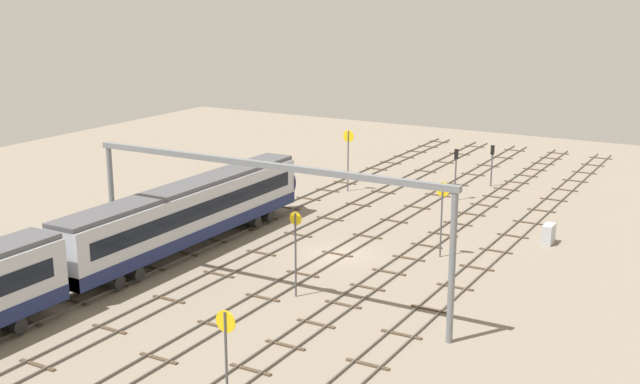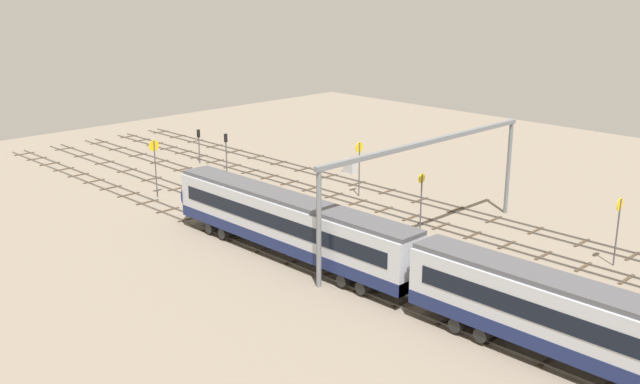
% 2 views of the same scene
% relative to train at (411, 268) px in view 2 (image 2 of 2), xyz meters
% --- Properties ---
extents(ground_plane, '(107.03, 107.03, 0.00)m').
position_rel_train_xyz_m(ground_plane, '(16.31, -9.59, -2.66)').
color(ground_plane, gray).
extents(track_near_foreground, '(91.03, 2.40, 0.16)m').
position_rel_train_xyz_m(track_near_foreground, '(16.31, -19.17, -2.59)').
color(track_near_foreground, '#59544C').
rests_on(track_near_foreground, ground).
extents(track_second_near, '(91.03, 2.40, 0.16)m').
position_rel_train_xyz_m(track_second_near, '(16.31, -14.38, -2.59)').
color(track_second_near, '#59544C').
rests_on(track_second_near, ground).
extents(track_middle, '(91.03, 2.40, 0.16)m').
position_rel_train_xyz_m(track_middle, '(16.31, -9.59, -2.59)').
color(track_middle, '#59544C').
rests_on(track_middle, ground).
extents(track_second_far, '(91.03, 2.40, 0.16)m').
position_rel_train_xyz_m(track_second_far, '(16.31, -4.79, -2.59)').
color(track_second_far, '#59544C').
rests_on(track_second_far, ground).
extents(track_with_train, '(91.03, 2.40, 0.16)m').
position_rel_train_xyz_m(track_with_train, '(16.31, -0.00, -2.59)').
color(track_with_train, '#59544C').
rests_on(track_with_train, ground).
extents(train, '(50.40, 3.24, 4.80)m').
position_rel_train_xyz_m(train, '(0.00, 0.00, 0.00)').
color(train, '#B7BCC6').
rests_on(train, ground).
extents(overhead_gantry, '(0.40, 24.42, 8.63)m').
position_rel_train_xyz_m(overhead_gantry, '(6.42, -9.83, 4.14)').
color(overhead_gantry, slate).
rests_on(overhead_gantry, ground).
extents(speed_sign_near_foreground, '(0.14, 1.05, 5.42)m').
position_rel_train_xyz_m(speed_sign_near_foreground, '(19.45, -16.12, 0.96)').
color(speed_sign_near_foreground, '#4C4C51').
rests_on(speed_sign_near_foreground, ground).
extents(speed_sign_mid_trackside, '(0.14, 1.00, 5.26)m').
position_rel_train_xyz_m(speed_sign_mid_trackside, '(-6.17, -16.37, 0.82)').
color(speed_sign_mid_trackside, '#4C4C51').
rests_on(speed_sign_mid_trackside, ground).
extents(speed_sign_far_trackside, '(0.14, 0.82, 5.38)m').
position_rel_train_xyz_m(speed_sign_far_trackside, '(8.00, -11.20, 0.72)').
color(speed_sign_far_trackside, '#4C4C51').
rests_on(speed_sign_far_trackside, ground).
extents(speed_sign_distant_end, '(0.14, 1.09, 5.71)m').
position_rel_train_xyz_m(speed_sign_distant_end, '(32.97, -1.67, 1.17)').
color(speed_sign_distant_end, '#4C4C51').
rests_on(speed_sign_distant_end, ground).
extents(signal_light_trackside_approach, '(0.31, 0.32, 4.64)m').
position_rel_train_xyz_m(signal_light_trackside_approach, '(34.66, -11.51, 0.38)').
color(signal_light_trackside_approach, '#4C4C51').
rests_on(signal_light_trackside_approach, ground).
extents(signal_light_trackside_departure, '(0.31, 0.32, 3.97)m').
position_rel_train_xyz_m(signal_light_trackside_departure, '(41.34, -12.65, -0.03)').
color(signal_light_trackside_departure, '#4C4C51').
rests_on(signal_light_trackside_departure, ground).
extents(relay_cabinet, '(1.44, 0.72, 1.49)m').
position_rel_train_xyz_m(relay_cabinet, '(26.18, -21.96, -1.91)').
color(relay_cabinet, '#B2B7BC').
rests_on(relay_cabinet, ground).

